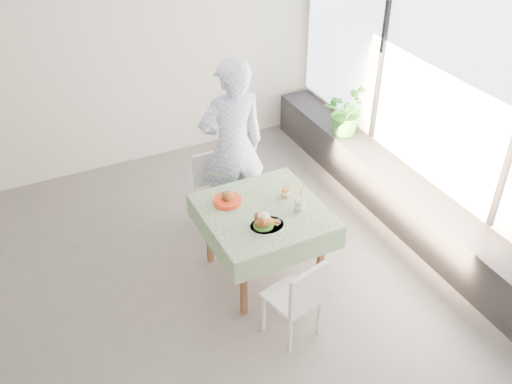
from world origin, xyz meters
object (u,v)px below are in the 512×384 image
chair_near (292,311)px  juice_cup_orange (286,191)px  chair_far (217,205)px  potted_plant (345,111)px  cafe_table (263,235)px  diner (232,147)px  main_dish (265,222)px

chair_near → juice_cup_orange: bearing=65.8°
chair_far → chair_near: chair_near is taller
chair_far → juice_cup_orange: size_ratio=3.14×
chair_far → potted_plant: potted_plant is taller
chair_far → juice_cup_orange: (0.36, -0.79, 0.56)m
cafe_table → diner: diner is taller
potted_plant → diner: bearing=-166.1°
chair_far → potted_plant: bearing=11.1°
chair_near → main_dish: (0.01, 0.53, 0.55)m
cafe_table → juice_cup_orange: (0.27, 0.09, 0.34)m
potted_plant → cafe_table: bearing=-143.4°
diner → potted_plant: diner is taller
chair_far → diner: (0.17, -0.05, 0.67)m
cafe_table → potted_plant: bearing=36.6°
juice_cup_orange → potted_plant: potted_plant is taller
diner → main_dish: size_ratio=5.98×
chair_near → main_dish: bearing=88.6°
chair_far → chair_near: bearing=-90.7°
diner → main_dish: diner is taller
potted_plant → chair_near: bearing=-131.7°
main_dish → juice_cup_orange: size_ratio=1.22×
main_dish → juice_cup_orange: 0.48m
chair_far → diner: bearing=-16.0°
diner → juice_cup_orange: bearing=106.3°
diner → main_dish: 1.08m
juice_cup_orange → cafe_table: bearing=-161.3°
chair_far → juice_cup_orange: 1.03m
chair_near → potted_plant: potted_plant is taller
diner → potted_plant: size_ratio=3.24×
cafe_table → juice_cup_orange: juice_cup_orange is taller
cafe_table → main_dish: size_ratio=3.40×
cafe_table → chair_far: 0.91m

